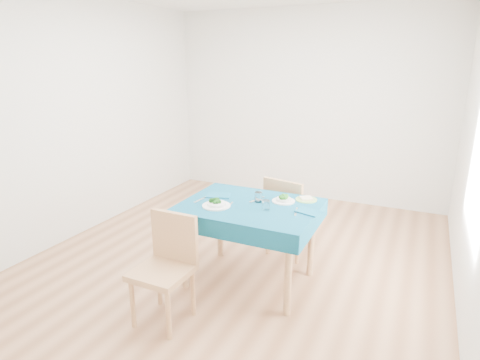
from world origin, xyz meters
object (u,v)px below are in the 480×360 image
at_px(table, 249,244).
at_px(side_plate, 306,200).
at_px(bowl_far, 284,198).
at_px(chair_far, 292,204).
at_px(chair_near, 161,262).
at_px(bowl_near, 216,202).

distance_m(table, side_plate, 0.65).
relative_size(bowl_far, side_plate, 1.06).
bearing_deg(chair_far, side_plate, 134.71).
height_order(table, chair_far, chair_far).
relative_size(chair_far, bowl_far, 5.27).
bearing_deg(chair_far, bowl_far, 110.98).
xyz_separation_m(chair_far, side_plate, (0.25, -0.40, 0.22)).
distance_m(table, bowl_far, 0.52).
distance_m(chair_near, bowl_far, 1.22).
relative_size(bowl_near, bowl_far, 1.20).
height_order(bowl_near, bowl_far, bowl_near).
distance_m(chair_far, side_plate, 0.52).
height_order(bowl_near, side_plate, bowl_near).
xyz_separation_m(table, bowl_far, (0.25, 0.19, 0.41)).
xyz_separation_m(chair_far, bowl_far, (0.08, -0.53, 0.24)).
xyz_separation_m(table, side_plate, (0.42, 0.33, 0.38)).
relative_size(table, chair_near, 1.14).
height_order(table, bowl_near, bowl_near).
height_order(table, side_plate, side_plate).
xyz_separation_m(bowl_near, bowl_far, (0.49, 0.36, -0.01)).
bearing_deg(side_plate, bowl_near, -143.51).
bearing_deg(table, chair_far, 77.24).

